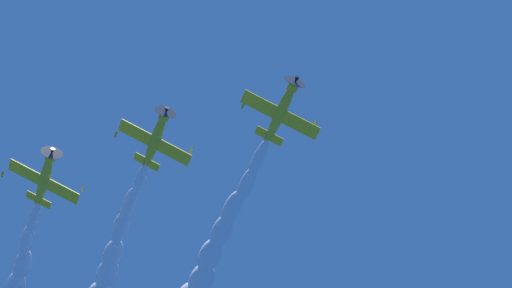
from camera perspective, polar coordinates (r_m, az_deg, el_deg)
The scene contains 5 objects.
airplane_lead at distance 65.44m, azimuth 2.56°, elevation 3.39°, with size 9.41×8.74×3.30m.
airplane_left_wingman at distance 70.01m, azimuth -9.93°, elevation 0.58°, with size 9.43×8.74×3.28m.
airplane_right_wingman at distance 74.74m, azimuth -20.27°, elevation -3.13°, with size 9.50×8.74×3.23m.
smoke_trail_lead at distance 77.46m, azimuth -4.68°, elevation -11.31°, with size 9.84×29.62×4.12m.
smoke_trail_left_wingman at distance 84.26m, azimuth -14.92°, elevation -12.64°, with size 9.85×30.18×3.87m.
Camera 1 is at (21.29, 14.13, 1.40)m, focal length 40.21 mm.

